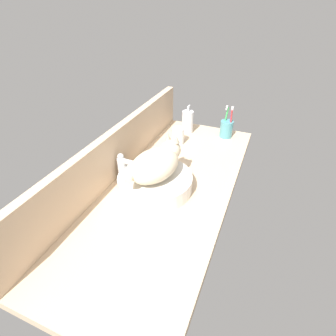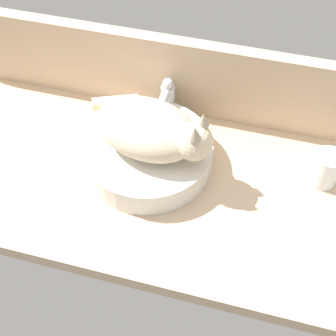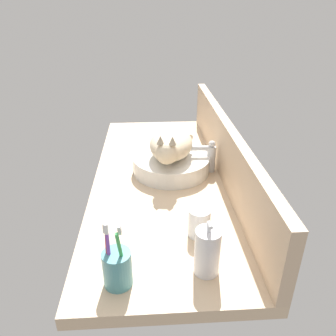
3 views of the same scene
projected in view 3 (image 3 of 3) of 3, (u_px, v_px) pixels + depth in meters
ground_plane at (162, 180)px, 134.96cm from camera, size 132.43×54.44×4.00cm
backsplash_panel at (225, 150)px, 130.38cm from camera, size 132.43×3.60×22.10cm
sink_basin at (171, 164)px, 136.19cm from camera, size 31.70×31.70×6.86cm
cat at (171, 145)px, 130.77cm from camera, size 31.31×21.82×14.00cm
faucet at (209, 155)px, 134.72cm from camera, size 3.60×11.84×13.60cm
soap_dispenser at (207, 252)px, 83.98cm from camera, size 6.70×6.70×16.43cm
toothbrush_cup at (117, 267)px, 80.86cm from camera, size 7.30×7.30×18.71cm
water_glass at (199, 224)px, 98.78cm from camera, size 6.74×6.74×9.07cm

